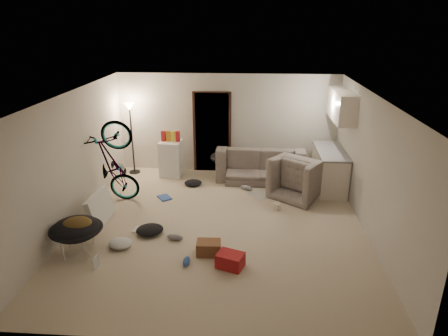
# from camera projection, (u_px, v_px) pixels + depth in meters

# --- Properties ---
(floor) EXTENTS (5.50, 6.00, 0.02)m
(floor) POSITION_uv_depth(u_px,v_px,m) (219.00, 225.00, 7.73)
(floor) COLOR beige
(floor) RESTS_ON ground
(ceiling) EXTENTS (5.50, 6.00, 0.02)m
(ceiling) POSITION_uv_depth(u_px,v_px,m) (218.00, 95.00, 6.84)
(ceiling) COLOR white
(ceiling) RESTS_ON wall_back
(wall_back) EXTENTS (5.50, 0.02, 2.50)m
(wall_back) POSITION_uv_depth(u_px,v_px,m) (228.00, 124.00, 10.10)
(wall_back) COLOR beige
(wall_back) RESTS_ON floor
(wall_front) EXTENTS (5.50, 0.02, 2.50)m
(wall_front) POSITION_uv_depth(u_px,v_px,m) (197.00, 256.00, 4.47)
(wall_front) COLOR beige
(wall_front) RESTS_ON floor
(wall_left) EXTENTS (0.02, 6.00, 2.50)m
(wall_left) POSITION_uv_depth(u_px,v_px,m) (72.00, 161.00, 7.46)
(wall_left) COLOR beige
(wall_left) RESTS_ON floor
(wall_right) EXTENTS (0.02, 6.00, 2.50)m
(wall_right) POSITION_uv_depth(u_px,v_px,m) (373.00, 168.00, 7.11)
(wall_right) COLOR beige
(wall_right) RESTS_ON floor
(doorway) EXTENTS (0.85, 0.10, 2.04)m
(doorway) POSITION_uv_depth(u_px,v_px,m) (212.00, 132.00, 10.16)
(doorway) COLOR black
(doorway) RESTS_ON floor
(door_trim) EXTENTS (0.97, 0.04, 2.10)m
(door_trim) POSITION_uv_depth(u_px,v_px,m) (212.00, 133.00, 10.14)
(door_trim) COLOR #381E13
(door_trim) RESTS_ON floor
(floor_lamp) EXTENTS (0.28, 0.28, 1.81)m
(floor_lamp) POSITION_uv_depth(u_px,v_px,m) (131.00, 123.00, 9.89)
(floor_lamp) COLOR black
(floor_lamp) RESTS_ON floor
(kitchen_counter) EXTENTS (0.60, 1.50, 0.88)m
(kitchen_counter) POSITION_uv_depth(u_px,v_px,m) (329.00, 170.00, 9.28)
(kitchen_counter) COLOR silver
(kitchen_counter) RESTS_ON floor
(counter_top) EXTENTS (0.64, 1.54, 0.04)m
(counter_top) POSITION_uv_depth(u_px,v_px,m) (331.00, 151.00, 9.12)
(counter_top) COLOR gray
(counter_top) RESTS_ON kitchen_counter
(kitchen_uppers) EXTENTS (0.38, 1.40, 0.65)m
(kitchen_uppers) POSITION_uv_depth(u_px,v_px,m) (342.00, 106.00, 8.74)
(kitchen_uppers) COLOR silver
(kitchen_uppers) RESTS_ON wall_right
(sofa) EXTENTS (2.14, 0.88, 0.62)m
(sofa) POSITION_uv_depth(u_px,v_px,m) (260.00, 167.00, 9.85)
(sofa) COLOR #323933
(sofa) RESTS_ON floor
(armchair) EXTENTS (1.38, 1.35, 0.68)m
(armchair) POSITION_uv_depth(u_px,v_px,m) (302.00, 180.00, 8.95)
(armchair) COLOR #323933
(armchair) RESTS_ON floor
(bicycle) EXTENTS (1.90, 0.86, 1.09)m
(bicycle) POSITION_uv_depth(u_px,v_px,m) (115.00, 181.00, 8.52)
(bicycle) COLOR black
(bicycle) RESTS_ON floor
(book_asset) EXTENTS (0.25, 0.20, 0.02)m
(book_asset) POSITION_uv_depth(u_px,v_px,m) (94.00, 270.00, 6.31)
(book_asset) COLOR #A3181A
(book_asset) RESTS_ON floor
(mini_fridge) EXTENTS (0.56, 0.56, 0.89)m
(mini_fridge) POSITION_uv_depth(u_px,v_px,m) (171.00, 158.00, 10.04)
(mini_fridge) COLOR white
(mini_fridge) RESTS_ON floor
(snack_box_0) EXTENTS (0.11, 0.09, 0.30)m
(snack_box_0) POSITION_uv_depth(u_px,v_px,m) (163.00, 137.00, 9.85)
(snack_box_0) COLOR #A3181A
(snack_box_0) RESTS_ON mini_fridge
(snack_box_1) EXTENTS (0.10, 0.07, 0.30)m
(snack_box_1) POSITION_uv_depth(u_px,v_px,m) (168.00, 137.00, 9.85)
(snack_box_1) COLOR #B77216
(snack_box_1) RESTS_ON mini_fridge
(snack_box_2) EXTENTS (0.11, 0.08, 0.30)m
(snack_box_2) POSITION_uv_depth(u_px,v_px,m) (173.00, 137.00, 9.84)
(snack_box_2) COLOR gold
(snack_box_2) RESTS_ON mini_fridge
(snack_box_3) EXTENTS (0.10, 0.08, 0.30)m
(snack_box_3) POSITION_uv_depth(u_px,v_px,m) (178.00, 137.00, 9.83)
(snack_box_3) COLOR #A3181A
(snack_box_3) RESTS_ON mini_fridge
(saucer_chair) EXTENTS (0.87, 0.87, 0.62)m
(saucer_chair) POSITION_uv_depth(u_px,v_px,m) (77.00, 233.00, 6.69)
(saucer_chair) COLOR silver
(saucer_chair) RESTS_ON floor
(hoodie) EXTENTS (0.53, 0.46, 0.22)m
(hoodie) POSITION_uv_depth(u_px,v_px,m) (77.00, 224.00, 6.59)
(hoodie) COLOR brown
(hoodie) RESTS_ON saucer_chair
(sofa_drape) EXTENTS (0.64, 0.56, 0.28)m
(sofa_drape) POSITION_uv_depth(u_px,v_px,m) (222.00, 157.00, 9.83)
(sofa_drape) COLOR black
(sofa_drape) RESTS_ON sofa
(tv_box) EXTENTS (0.26, 0.94, 0.62)m
(tv_box) POSITION_uv_depth(u_px,v_px,m) (100.00, 208.00, 7.71)
(tv_box) COLOR silver
(tv_box) RESTS_ON floor
(drink_case_a) EXTENTS (0.41, 0.30, 0.23)m
(drink_case_a) POSITION_uv_depth(u_px,v_px,m) (209.00, 248.00, 6.73)
(drink_case_a) COLOR brown
(drink_case_a) RESTS_ON floor
(drink_case_b) EXTENTS (0.49, 0.43, 0.24)m
(drink_case_b) POSITION_uv_depth(u_px,v_px,m) (230.00, 260.00, 6.38)
(drink_case_b) COLOR #A3181A
(drink_case_b) RESTS_ON floor
(juicer) EXTENTS (0.15, 0.15, 0.22)m
(juicer) POSITION_uv_depth(u_px,v_px,m) (277.00, 206.00, 8.30)
(juicer) COLOR beige
(juicer) RESTS_ON floor
(newspaper) EXTENTS (0.62, 0.66, 0.01)m
(newspaper) POSITION_uv_depth(u_px,v_px,m) (260.00, 195.00, 9.03)
(newspaper) COLOR #B7B5A9
(newspaper) RESTS_ON floor
(book_blue) EXTENTS (0.37, 0.40, 0.03)m
(book_blue) POSITION_uv_depth(u_px,v_px,m) (164.00, 198.00, 8.86)
(book_blue) COLOR #2D51A4
(book_blue) RESTS_ON floor
(book_white) EXTENTS (0.23, 0.28, 0.02)m
(book_white) POSITION_uv_depth(u_px,v_px,m) (139.00, 230.00, 7.52)
(book_white) COLOR silver
(book_white) RESTS_ON floor
(shoe_1) EXTENTS (0.32, 0.24, 0.11)m
(shoe_1) POSITION_uv_depth(u_px,v_px,m) (246.00, 188.00, 9.27)
(shoe_1) COLOR slate
(shoe_1) RESTS_ON floor
(shoe_2) EXTENTS (0.11, 0.26, 0.10)m
(shoe_2) POSITION_uv_depth(u_px,v_px,m) (186.00, 261.00, 6.48)
(shoe_2) COLOR #2D51A4
(shoe_2) RESTS_ON floor
(shoe_3) EXTENTS (0.32, 0.17, 0.11)m
(shoe_3) POSITION_uv_depth(u_px,v_px,m) (175.00, 237.00, 7.18)
(shoe_3) COLOR slate
(shoe_3) RESTS_ON floor
(clothes_lump_a) EXTENTS (0.62, 0.57, 0.16)m
(clothes_lump_a) POSITION_uv_depth(u_px,v_px,m) (150.00, 230.00, 7.37)
(clothes_lump_a) COLOR black
(clothes_lump_a) RESTS_ON floor
(clothes_lump_b) EXTENTS (0.47, 0.42, 0.13)m
(clothes_lump_b) POSITION_uv_depth(u_px,v_px,m) (193.00, 183.00, 9.53)
(clothes_lump_b) COLOR black
(clothes_lump_b) RESTS_ON floor
(clothes_lump_c) EXTENTS (0.49, 0.45, 0.13)m
(clothes_lump_c) POSITION_uv_depth(u_px,v_px,m) (121.00, 243.00, 6.96)
(clothes_lump_c) COLOR silver
(clothes_lump_c) RESTS_ON floor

